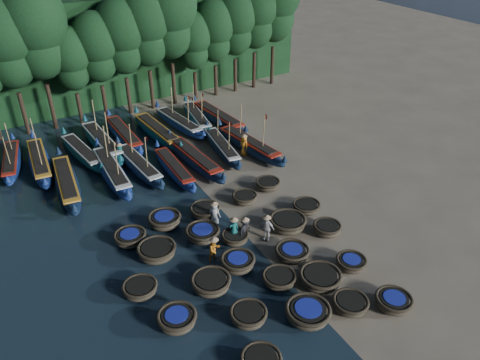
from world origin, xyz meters
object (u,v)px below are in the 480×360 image
long_boat_7 (222,147)px  fisherman_4 (266,227)px  fisherman_1 (234,228)px  coracle_16 (203,233)px  long_boat_9 (11,161)px  long_boat_12 (102,142)px  coracle_10 (140,288)px  long_boat_16 (197,117)px  long_boat_15 (179,123)px  coracle_12 (238,262)px  long_boat_10 (40,162)px  coracle_8 (320,278)px  fisherman_0 (215,212)px  fisherman_5 (120,153)px  coracle_19 (306,207)px  coracle_18 (288,223)px  long_boat_4 (139,165)px  long_boat_8 (249,145)px  long_boat_14 (157,132)px  fisherman_3 (245,229)px  long_boat_2 (67,183)px  long_boat_13 (124,135)px  long_boat_17 (218,118)px  coracle_11 (211,283)px  long_boat_6 (195,159)px  coracle_22 (205,210)px  coracle_5 (177,319)px  coracle_2 (308,312)px  long_boat_5 (174,168)px  coracle_3 (350,304)px  coracle_4 (394,301)px  long_boat_3 (112,171)px  coracle_13 (292,252)px  coracle_14 (327,228)px  coracle_9 (351,263)px  coracle_7 (279,278)px  coracle_24 (268,184)px  coracle_21 (165,220)px  coracle_20 (130,237)px  coracle_6 (248,315)px  fisherman_2 (214,249)px  coracle_17 (235,237)px

long_boat_7 → fisherman_4: size_ratio=4.08×
fisherman_1 → coracle_16: bearing=-16.6°
long_boat_9 → long_boat_12: long_boat_12 is taller
coracle_10 → long_boat_16: (11.83, 17.89, 0.16)m
long_boat_15 → fisherman_4: 17.19m
coracle_12 → long_boat_10: 18.74m
coracle_8 → fisherman_0: bearing=107.3°
fisherman_1 → fisherman_5: bearing=-59.3°
coracle_19 → coracle_18: bearing=-156.7°
long_boat_4 → long_boat_8: bearing=-14.0°
long_boat_14 → fisherman_3: 15.62m
long_boat_2 → fisherman_1: fisherman_1 is taller
long_boat_13 → long_boat_17: bearing=-7.1°
coracle_11 → long_boat_8: size_ratio=0.28×
long_boat_10 → long_boat_13: 7.14m
long_boat_6 → coracle_22: bearing=-114.0°
coracle_5 → long_boat_13: (4.12, 20.61, 0.12)m
coracle_2 → long_boat_5: long_boat_5 is taller
long_boat_17 → fisherman_3: size_ratio=5.17×
long_boat_14 → long_boat_12: bearing=170.5°
long_boat_12 → fisherman_0: long_boat_12 is taller
coracle_3 → long_boat_2: 20.90m
coracle_4 → long_boat_3: 21.22m
coracle_13 → coracle_19: bearing=43.3°
long_boat_5 → long_boat_12: size_ratio=0.84×
coracle_14 → coracle_9: bearing=-104.7°
coracle_16 → long_boat_2: size_ratio=0.26×
coracle_18 → long_boat_8: long_boat_8 is taller
coracle_7 → coracle_24: size_ratio=1.01×
long_boat_13 → fisherman_5: bearing=-112.5°
coracle_21 → coracle_5: bearing=-108.1°
coracle_18 → long_boat_9: long_boat_9 is taller
coracle_20 → long_boat_10: size_ratio=0.24×
long_boat_5 → coracle_11: bearing=-103.1°
coracle_6 → coracle_10: (-3.94, 4.41, -0.03)m
long_boat_3 → long_boat_12: long_boat_12 is taller
long_boat_7 → coracle_6: bearing=-106.0°
long_boat_8 → fisherman_0: (-6.89, -7.22, 0.25)m
long_boat_8 → coracle_14: bearing=-104.6°
fisherman_1 → fisherman_2: size_ratio=1.05×
coracle_20 → coracle_22: (5.10, 0.26, -0.01)m
fisherman_4 → long_boat_2: bearing=-178.7°
fisherman_2 → coracle_9: bearing=-41.4°
coracle_9 → long_boat_13: bearing=105.3°
long_boat_6 → long_boat_9: 13.95m
coracle_21 → long_boat_12: (-0.42, 12.32, 0.14)m
long_boat_6 → coracle_9: bearing=-84.5°
coracle_5 → coracle_17: (5.57, 4.17, -0.09)m
long_boat_3 → long_boat_12: bearing=84.0°
coracle_17 → long_boat_13: long_boat_13 is taller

